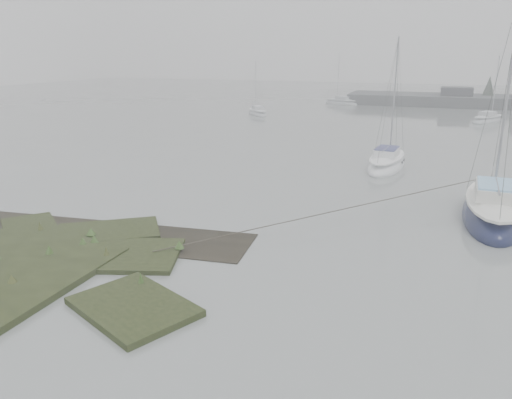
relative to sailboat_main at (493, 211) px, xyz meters
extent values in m
plane|color=slate|center=(-10.83, 18.02, -0.33)|extent=(160.00, 160.00, 0.00)
cube|color=#424247|center=(-0.83, 49.02, 1.07)|extent=(4.00, 3.00, 2.20)
cone|color=#384238|center=(3.17, 51.02, 1.87)|extent=(2.00, 2.00, 3.50)
ellipsoid|color=#111634|center=(0.00, 0.02, -0.20)|extent=(2.79, 7.74, 1.86)
ellipsoid|color=silver|center=(0.00, 0.02, 0.54)|extent=(2.25, 6.74, 0.52)
cube|color=silver|center=(-0.01, -0.31, 1.00)|extent=(1.73, 2.68, 0.55)
cube|color=#8ABCE5|center=(-0.01, -0.31, 1.31)|extent=(1.62, 2.46, 0.09)
cylinder|color=#939399|center=(0.04, 1.00, 5.30)|extent=(0.12, 0.12, 8.75)
cylinder|color=#939399|center=(-0.02, -0.53, 1.31)|extent=(0.21, 3.06, 0.10)
ellipsoid|color=white|center=(-5.48, 8.62, -0.23)|extent=(2.57, 6.26, 1.48)
ellipsoid|color=white|center=(-5.48, 8.62, 0.36)|extent=(2.10, 5.44, 0.42)
cube|color=white|center=(-5.51, 8.36, 0.73)|extent=(1.50, 2.20, 0.44)
cube|color=navy|center=(-5.51, 8.36, 0.97)|extent=(1.40, 2.02, 0.07)
cylinder|color=#939399|center=(-5.41, 9.40, 4.15)|extent=(0.10, 0.10, 6.97)
cylinder|color=#939399|center=(-5.52, 8.18, 0.97)|extent=(0.31, 2.43, 0.08)
ellipsoid|color=silver|center=(-22.47, 31.32, -0.25)|extent=(4.10, 4.72, 1.15)
ellipsoid|color=silver|center=(-22.47, 31.32, 0.21)|extent=(3.48, 4.04, 0.32)
cube|color=silver|center=(-22.35, 31.16, 0.49)|extent=(1.79, 1.91, 0.34)
cube|color=silver|center=(-22.35, 31.16, 0.68)|extent=(1.65, 1.76, 0.05)
cylinder|color=#939399|center=(-22.84, 31.81, 3.15)|extent=(0.07, 0.07, 5.42)
cylinder|color=#939399|center=(-22.27, 31.05, 0.68)|extent=(1.19, 1.55, 0.06)
ellipsoid|color=#B7BEC2|center=(2.12, 33.80, -0.25)|extent=(4.15, 5.24, 1.25)
ellipsoid|color=silver|center=(2.12, 33.80, 0.25)|extent=(3.51, 4.50, 0.35)
cube|color=silver|center=(2.00, 33.61, 0.56)|extent=(1.86, 2.07, 0.37)
cube|color=silver|center=(2.00, 33.61, 0.76)|extent=(1.73, 1.91, 0.06)
cylinder|color=#939399|center=(2.47, 34.36, 3.44)|extent=(0.08, 0.08, 5.86)
cylinder|color=#939399|center=(1.93, 33.49, 0.76)|extent=(1.14, 1.77, 0.07)
ellipsoid|color=#A8ACB1|center=(-15.60, 46.24, -0.25)|extent=(5.42, 3.71, 1.26)
ellipsoid|color=silver|center=(-15.60, 46.24, 0.26)|extent=(4.67, 3.12, 0.36)
cube|color=silver|center=(-15.40, 46.15, 0.57)|extent=(2.08, 1.75, 0.37)
cube|color=#B0B5BC|center=(-15.40, 46.15, 0.78)|extent=(1.91, 1.62, 0.06)
cylinder|color=#939399|center=(-16.21, 46.52, 3.48)|extent=(0.08, 0.08, 5.92)
cylinder|color=#939399|center=(-15.27, 46.08, 0.78)|extent=(1.91, 0.92, 0.07)
camera|label=1|loc=(-2.63, -23.28, 6.81)|focal=35.00mm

